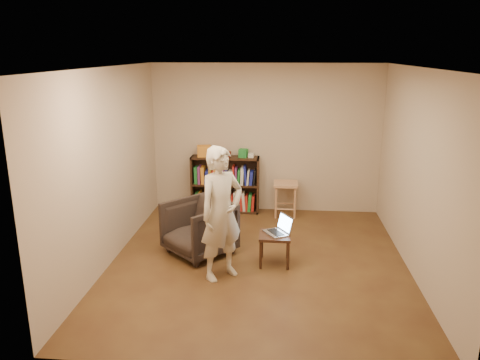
# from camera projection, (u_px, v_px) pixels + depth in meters

# --- Properties ---
(floor) EXTENTS (4.50, 4.50, 0.00)m
(floor) POSITION_uv_depth(u_px,v_px,m) (258.00, 262.00, 6.40)
(floor) COLOR #442515
(floor) RESTS_ON ground
(ceiling) EXTENTS (4.50, 4.50, 0.00)m
(ceiling) POSITION_uv_depth(u_px,v_px,m) (260.00, 67.00, 5.70)
(ceiling) COLOR white
(ceiling) RESTS_ON wall_back
(wall_back) EXTENTS (4.00, 0.00, 4.00)m
(wall_back) POSITION_uv_depth(u_px,v_px,m) (266.00, 139.00, 8.21)
(wall_back) COLOR tan
(wall_back) RESTS_ON floor
(wall_left) EXTENTS (0.00, 4.50, 4.50)m
(wall_left) POSITION_uv_depth(u_px,v_px,m) (109.00, 167.00, 6.22)
(wall_left) COLOR tan
(wall_left) RESTS_ON floor
(wall_right) EXTENTS (0.00, 4.50, 4.50)m
(wall_right) POSITION_uv_depth(u_px,v_px,m) (418.00, 174.00, 5.87)
(wall_right) COLOR tan
(wall_right) RESTS_ON floor
(bookshelf) EXTENTS (1.20, 0.30, 1.00)m
(bookshelf) POSITION_uv_depth(u_px,v_px,m) (225.00, 187.00, 8.35)
(bookshelf) COLOR black
(bookshelf) RESTS_ON floor
(box_yellow) EXTENTS (0.27, 0.22, 0.19)m
(box_yellow) POSITION_uv_depth(u_px,v_px,m) (204.00, 151.00, 8.20)
(box_yellow) COLOR orange
(box_yellow) RESTS_ON bookshelf
(red_cloth) EXTENTS (0.32, 0.26, 0.09)m
(red_cloth) POSITION_uv_depth(u_px,v_px,m) (221.00, 154.00, 8.16)
(red_cloth) COLOR maroon
(red_cloth) RESTS_ON bookshelf
(box_green) EXTENTS (0.17, 0.17, 0.14)m
(box_green) POSITION_uv_depth(u_px,v_px,m) (243.00, 153.00, 8.15)
(box_green) COLOR #217C30
(box_green) RESTS_ON bookshelf
(box_white) EXTENTS (0.10, 0.10, 0.07)m
(box_white) POSITION_uv_depth(u_px,v_px,m) (251.00, 155.00, 8.14)
(box_white) COLOR silver
(box_white) RESTS_ON bookshelf
(stool) EXTENTS (0.41, 0.41, 0.60)m
(stool) POSITION_uv_depth(u_px,v_px,m) (286.00, 189.00, 8.10)
(stool) COLOR tan
(stool) RESTS_ON floor
(armchair) EXTENTS (1.17, 1.17, 0.76)m
(armchair) POSITION_uv_depth(u_px,v_px,m) (199.00, 228.00, 6.59)
(armchair) COLOR black
(armchair) RESTS_ON floor
(side_table) EXTENTS (0.41, 0.41, 0.42)m
(side_table) POSITION_uv_depth(u_px,v_px,m) (275.00, 239.00, 6.28)
(side_table) COLOR black
(side_table) RESTS_ON floor
(laptop) EXTENTS (0.42, 0.43, 0.24)m
(laptop) POSITION_uv_depth(u_px,v_px,m) (280.00, 229.00, 6.29)
(laptop) COLOR #B6B5BA
(laptop) RESTS_ON side_table
(person) EXTENTS (0.73, 0.72, 1.70)m
(person) POSITION_uv_depth(u_px,v_px,m) (221.00, 214.00, 5.78)
(person) COLOR beige
(person) RESTS_ON floor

